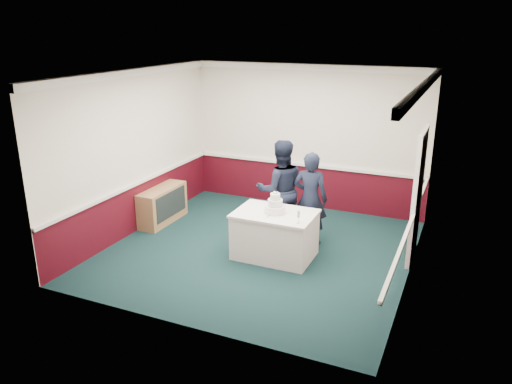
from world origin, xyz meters
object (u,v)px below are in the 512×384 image
at_px(champagne_flute, 298,215).
at_px(person_man, 280,190).
at_px(wedding_cake, 275,206).
at_px(person_woman, 310,199).
at_px(sideboard, 163,205).
at_px(cake_table, 275,234).
at_px(cake_knife, 269,216).

xyz_separation_m(champagne_flute, person_man, (-0.72, 1.09, -0.02)).
distance_m(wedding_cake, person_woman, 0.85).
bearing_deg(person_man, wedding_cake, 73.32).
relative_size(wedding_cake, person_woman, 0.22).
bearing_deg(wedding_cake, sideboard, 167.65).
distance_m(cake_table, wedding_cake, 0.50).
bearing_deg(person_man, person_woman, 143.40).
distance_m(sideboard, wedding_cake, 2.73).
bearing_deg(wedding_cake, cake_table, -90.00).
relative_size(sideboard, cake_knife, 5.45).
bearing_deg(champagne_flute, cake_knife, 171.42).
distance_m(person_man, person_woman, 0.59).
bearing_deg(sideboard, champagne_flute, -15.31).
distance_m(cake_table, cake_knife, 0.44).
bearing_deg(wedding_cake, person_woman, 64.95).
bearing_deg(person_woman, cake_knife, 65.45).
height_order(cake_table, person_man, person_man).
relative_size(cake_knife, champagne_flute, 1.07).
height_order(wedding_cake, cake_knife, wedding_cake).
relative_size(sideboard, person_man, 0.66).
bearing_deg(cake_table, champagne_flute, -29.25).
xyz_separation_m(sideboard, wedding_cake, (2.61, -0.57, 0.55)).
bearing_deg(person_woman, champagne_flute, 95.05).
height_order(wedding_cake, person_man, person_man).
xyz_separation_m(cake_table, person_woman, (0.36, 0.77, 0.44)).
xyz_separation_m(cake_knife, champagne_flute, (0.53, -0.08, 0.14)).
height_order(wedding_cake, champagne_flute, wedding_cake).
xyz_separation_m(person_man, person_woman, (0.58, -0.05, -0.07)).
relative_size(cake_table, person_woman, 0.79).
height_order(cake_table, cake_knife, cake_knife).
xyz_separation_m(cake_table, champagne_flute, (0.50, -0.28, 0.53)).
xyz_separation_m(cake_knife, person_woman, (0.39, 0.97, 0.05)).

